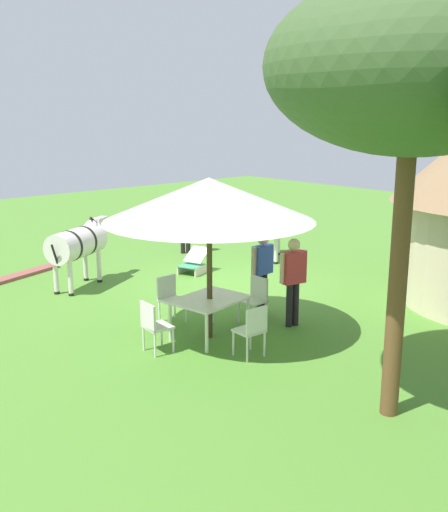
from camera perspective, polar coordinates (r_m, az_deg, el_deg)
ground_plane at (r=14.10m, az=0.57°, el=-2.84°), size 36.00×36.00×0.00m
shade_umbrella at (r=10.29m, az=-1.45°, el=5.45°), size 3.71×3.71×2.91m
patio_dining_table at (r=10.71m, az=-1.39°, el=-4.51°), size 1.42×1.17×0.74m
patio_chair_near_lawn at (r=11.62m, az=-5.24°, el=-3.81°), size 0.45×0.43×0.90m
patio_chair_near_hut at (r=10.14m, az=-6.79°, el=-6.47°), size 0.45×0.47×0.90m
patio_chair_west_end at (r=9.89m, az=2.74°, el=-6.92°), size 0.46×0.45×0.90m
patio_chair_east_end at (r=11.53m, az=3.03°, el=-3.92°), size 0.43×0.45×0.90m
guest_beside_umbrella at (r=11.25m, az=6.68°, el=-1.73°), size 0.60×0.30×1.72m
guest_behind_table at (r=11.98m, az=3.71°, el=-0.92°), size 0.59×0.24×1.64m
standing_watcher at (r=17.15m, az=-3.76°, el=3.75°), size 0.56×0.43×1.77m
striped_lounge_chair at (r=15.14m, az=-2.94°, el=-0.71°), size 0.94×0.77×0.61m
zebra_nearest_camera at (r=16.44m, az=4.60°, el=3.04°), size 1.73×1.53×1.53m
zebra_by_umbrella at (r=14.11m, az=-13.87°, el=1.16°), size 2.03×1.35×1.58m
acacia_tree_left_background at (r=7.71m, az=17.73°, el=16.89°), size 3.58×3.58×5.60m
brick_patio_kerb at (r=15.53m, az=-19.66°, el=-1.95°), size 2.77×1.21×0.08m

